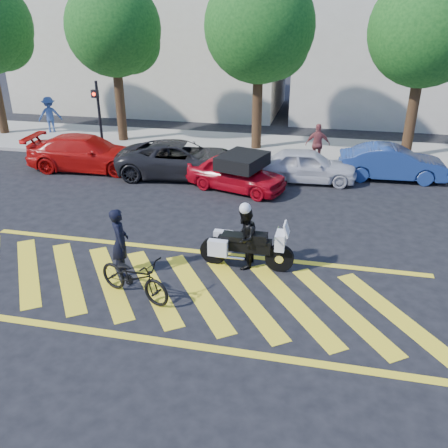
% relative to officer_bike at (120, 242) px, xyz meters
% --- Properties ---
extents(ground, '(90.00, 90.00, 0.00)m').
position_rel_officer_bike_xyz_m(ground, '(1.53, -0.42, -0.86)').
color(ground, black).
rests_on(ground, ground).
extents(sidewalk, '(60.00, 5.00, 0.15)m').
position_rel_officer_bike_xyz_m(sidewalk, '(1.53, 11.58, -0.78)').
color(sidewalk, '#9E998E').
rests_on(sidewalk, ground).
extents(crosswalk, '(12.33, 4.00, 0.01)m').
position_rel_officer_bike_xyz_m(crosswalk, '(1.49, -0.42, -0.85)').
color(crosswalk, yellow).
rests_on(crosswalk, ground).
extents(building_left, '(16.00, 8.00, 10.00)m').
position_rel_officer_bike_xyz_m(building_left, '(-6.47, 20.58, 4.14)').
color(building_left, beige).
rests_on(building_left, ground).
extents(building_right, '(16.00, 8.00, 11.00)m').
position_rel_officer_bike_xyz_m(building_right, '(10.53, 20.58, 4.64)').
color(building_right, beige).
rests_on(building_right, ground).
extents(tree_left, '(4.20, 4.20, 7.26)m').
position_rel_officer_bike_xyz_m(tree_left, '(-4.84, 11.64, 4.14)').
color(tree_left, black).
rests_on(tree_left, ground).
extents(tree_center, '(4.60, 4.60, 7.56)m').
position_rel_officer_bike_xyz_m(tree_center, '(1.66, 11.64, 4.24)').
color(tree_center, black).
rests_on(tree_center, ground).
extents(tree_right, '(4.40, 4.40, 7.41)m').
position_rel_officer_bike_xyz_m(tree_right, '(8.16, 11.64, 4.19)').
color(tree_right, black).
rests_on(tree_right, ground).
extents(signal_pole, '(0.28, 0.43, 3.20)m').
position_rel_officer_bike_xyz_m(signal_pole, '(-4.97, 9.31, 1.06)').
color(signal_pole, black).
rests_on(signal_pole, ground).
extents(officer_bike, '(0.65, 0.74, 1.71)m').
position_rel_officer_bike_xyz_m(officer_bike, '(0.00, 0.00, 0.00)').
color(officer_bike, black).
rests_on(officer_bike, ground).
extents(bicycle, '(2.08, 1.33, 1.03)m').
position_rel_officer_bike_xyz_m(bicycle, '(0.71, -0.93, -0.34)').
color(bicycle, black).
rests_on(bicycle, ground).
extents(police_motorcycle, '(2.39, 0.76, 1.06)m').
position_rel_officer_bike_xyz_m(police_motorcycle, '(2.90, 0.96, -0.28)').
color(police_motorcycle, black).
rests_on(police_motorcycle, ground).
extents(officer_moto, '(0.63, 0.80, 1.61)m').
position_rel_officer_bike_xyz_m(officer_moto, '(2.88, 0.96, -0.05)').
color(officer_moto, black).
rests_on(officer_moto, ground).
extents(red_convertible, '(3.88, 2.46, 1.23)m').
position_rel_officer_bike_xyz_m(red_convertible, '(1.61, 6.38, -0.24)').
color(red_convertible, '#B10815').
rests_on(red_convertible, ground).
extents(parked_left, '(4.87, 2.27, 1.38)m').
position_rel_officer_bike_xyz_m(parked_left, '(-4.67, 7.38, -0.17)').
color(parked_left, '#B90D0B').
rests_on(parked_left, ground).
extents(parked_mid_left, '(5.10, 2.79, 1.36)m').
position_rel_officer_bike_xyz_m(parked_mid_left, '(-0.74, 7.38, -0.18)').
color(parked_mid_left, black).
rests_on(parked_mid_left, ground).
extents(parked_mid_right, '(3.77, 1.75, 1.25)m').
position_rel_officer_bike_xyz_m(parked_mid_right, '(4.03, 7.81, -0.23)').
color(parked_mid_right, silver).
rests_on(parked_mid_right, ground).
extents(parked_right, '(3.98, 1.54, 1.29)m').
position_rel_officer_bike_xyz_m(parked_right, '(7.17, 8.78, -0.21)').
color(parked_right, navy).
rests_on(parked_right, ground).
extents(pedestrian_left, '(1.31, 1.12, 1.76)m').
position_rel_officer_bike_xyz_m(pedestrian_left, '(-9.17, 12.23, 0.17)').
color(pedestrian_left, '#314B87').
rests_on(pedestrian_left, sidewalk).
extents(pedestrian_right, '(1.00, 0.47, 1.65)m').
position_rel_officer_bike_xyz_m(pedestrian_right, '(4.33, 9.58, 0.12)').
color(pedestrian_right, '#924242').
rests_on(pedestrian_right, sidewalk).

